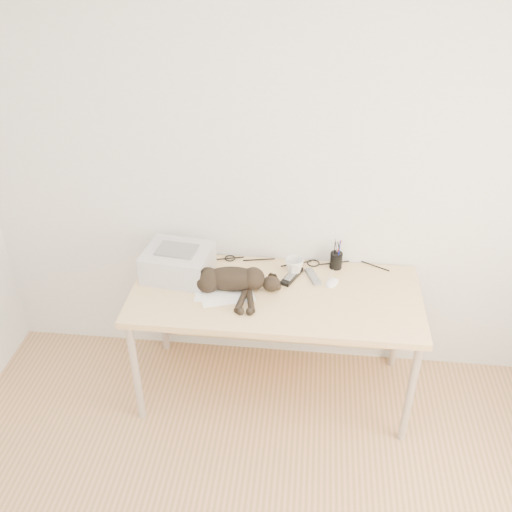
# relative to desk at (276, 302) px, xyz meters

# --- Properties ---
(wall_back) EXTENTS (3.50, 0.00, 3.50)m
(wall_back) POSITION_rel_desk_xyz_m (0.00, 0.27, 0.69)
(wall_back) COLOR silver
(wall_back) RESTS_ON floor
(desk) EXTENTS (1.60, 0.70, 0.74)m
(desk) POSITION_rel_desk_xyz_m (0.00, 0.00, 0.00)
(desk) COLOR #D8BD7E
(desk) RESTS_ON floor
(printer) EXTENTS (0.40, 0.35, 0.17)m
(printer) POSITION_rel_desk_xyz_m (-0.57, 0.03, 0.22)
(printer) COLOR #B5B5BA
(printer) RESTS_ON desk
(papers) EXTENTS (0.36, 0.29, 0.01)m
(papers) POSITION_rel_desk_xyz_m (-0.28, -0.11, 0.14)
(papers) COLOR white
(papers) RESTS_ON desk
(cat) EXTENTS (0.64, 0.30, 0.15)m
(cat) POSITION_rel_desk_xyz_m (-0.26, -0.09, 0.20)
(cat) COLOR black
(cat) RESTS_ON desk
(mug) EXTENTS (0.15, 0.15, 0.10)m
(mug) POSITION_rel_desk_xyz_m (0.09, 0.11, 0.18)
(mug) COLOR silver
(mug) RESTS_ON desk
(pen_cup) EXTENTS (0.07, 0.07, 0.18)m
(pen_cup) POSITION_rel_desk_xyz_m (0.33, 0.20, 0.18)
(pen_cup) COLOR black
(pen_cup) RESTS_ON desk
(remote_grey) EXTENTS (0.10, 0.17, 0.02)m
(remote_grey) POSITION_rel_desk_xyz_m (0.20, 0.08, 0.14)
(remote_grey) COLOR slate
(remote_grey) RESTS_ON desk
(remote_black) EXTENTS (0.13, 0.20, 0.02)m
(remote_black) POSITION_rel_desk_xyz_m (0.08, 0.07, 0.14)
(remote_black) COLOR black
(remote_black) RESTS_ON desk
(mouse) EXTENTS (0.10, 0.12, 0.03)m
(mouse) POSITION_rel_desk_xyz_m (0.31, 0.03, 0.15)
(mouse) COLOR white
(mouse) RESTS_ON desk
(cable_tangle) EXTENTS (1.36, 0.08, 0.01)m
(cable_tangle) POSITION_rel_desk_xyz_m (0.00, 0.22, 0.14)
(cable_tangle) COLOR black
(cable_tangle) RESTS_ON desk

